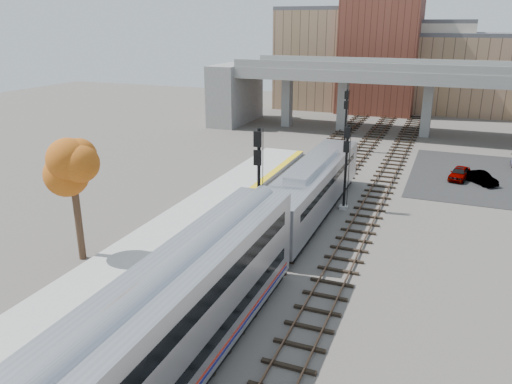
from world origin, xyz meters
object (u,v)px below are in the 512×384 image
Objects in this scene: signal_mast_mid at (346,169)px; signal_mast_far at (345,121)px; signal_mast_near at (258,185)px; tree at (72,167)px; locomotive at (312,188)px; car_a at (460,173)px; car_b at (481,178)px; coach at (141,358)px.

signal_mast_far is (-4.10, 19.03, 0.15)m from signal_mast_mid.
signal_mast_far is (-0.00, 27.11, -0.49)m from signal_mast_near.
tree reaches higher than signal_mast_near.
locomotive is 17.36m from tree.
signal_mast_near is 2.14× the size of car_a.
locomotive is at bearing -171.58° from car_b.
signal_mast_near is at bearing -109.50° from car_a.
car_b is (12.36, 13.51, -1.68)m from locomotive.
car_a is (12.58, -7.12, -2.84)m from signal_mast_far.
coach is 15.59m from tree.
coach reaches higher than car_a.
car_a is (10.48, 14.14, -1.62)m from locomotive.
signal_mast_far reaches higher than coach.
signal_mast_mid is at bearing 47.70° from tree.
coach is at bearing -93.23° from car_a.
car_a is (12.58, 19.99, -3.34)m from signal_mast_near.
tree reaches higher than signal_mast_mid.
signal_mast_far is 0.87× the size of tree.
signal_mast_near is at bearing -90.00° from signal_mast_far.
signal_mast_mid is 0.97× the size of signal_mast_far.
car_b is (12.36, 36.11, -2.20)m from coach.
locomotive is 5.24× the size of car_a.
signal_mast_mid is (2.00, 24.85, 0.56)m from coach.
signal_mast_mid is 19.47m from signal_mast_far.
car_a is at bearing 57.81° from signal_mast_near.
car_a is at bearing 74.08° from coach.
coach is 16.93m from signal_mast_near.
signal_mast_far reaches higher than signal_mast_mid.
signal_mast_far reaches higher than car_a.
signal_mast_far reaches higher than car_b.
car_a is at bearing -29.52° from signal_mast_far.
car_a is 1.07× the size of car_b.
car_b is at bearing 71.11° from coach.
signal_mast_near reaches higher than coach.
signal_mast_mid is (4.10, 8.09, -0.64)m from signal_mast_near.
locomotive is 2.70× the size of signal_mast_far.
signal_mast_near is (-2.10, 16.76, 1.20)m from coach.
locomotive is 0.76× the size of coach.
coach is 6.88× the size of car_a.
car_a is 1.98m from car_b.
coach is at bearing -82.86° from signal_mast_near.
signal_mast_far is at bearing 90.00° from signal_mast_near.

